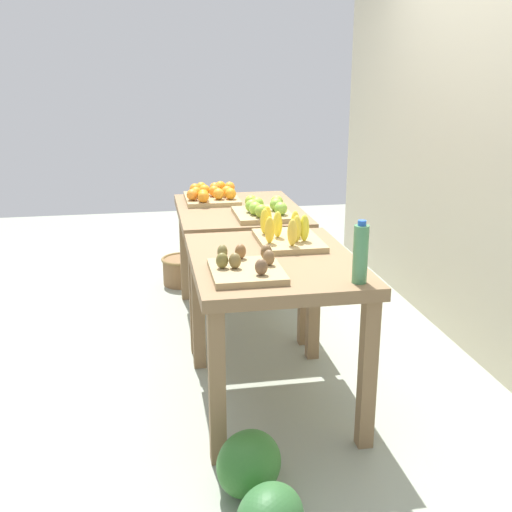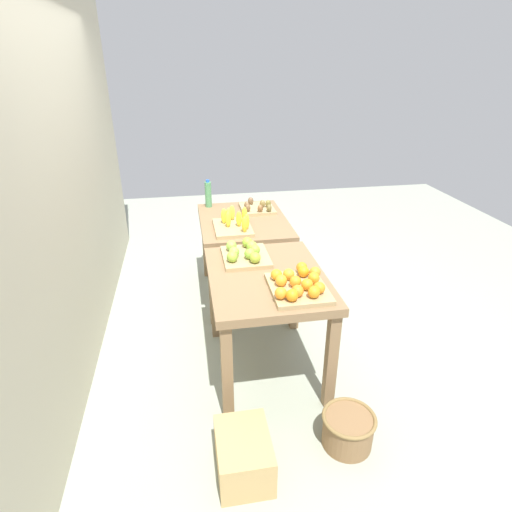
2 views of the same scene
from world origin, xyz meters
The scene contains 12 objects.
ground_plane centered at (0.00, 0.00, 0.00)m, with size 8.00×8.00×0.00m, color gray.
back_wall centered at (0.00, 1.35, 1.50)m, with size 4.40×0.12×3.00m, color beige.
display_table_left centered at (-0.56, 0.00, 0.67)m, with size 1.04×0.80×0.79m.
display_table_right centered at (0.56, 0.00, 0.67)m, with size 1.04×0.80×0.79m.
orange_bin centered at (-0.81, -0.16, 0.84)m, with size 0.44×0.39×0.11m.
apple_bin centered at (-0.29, 0.11, 0.83)m, with size 0.40×0.34×0.11m.
banana_crate centered at (0.33, 0.12, 0.84)m, with size 0.44×0.32×0.17m.
kiwi_bin centered at (0.78, -0.17, 0.82)m, with size 0.37×0.32×0.10m.
water_bottle centered at (0.98, 0.29, 0.92)m, with size 0.07×0.07×0.28m.
watermelon_pile centered at (1.38, -0.23, 0.13)m, with size 0.70×0.40×0.26m.
wicker_basket centered at (-1.36, -0.35, 0.12)m, with size 0.33×0.33×0.22m.
cardboard_produce_box centered at (-1.44, 0.30, 0.13)m, with size 0.40×0.30×0.26m, color tan.
Camera 1 is at (3.36, -0.59, 1.69)m, focal length 43.02 mm.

